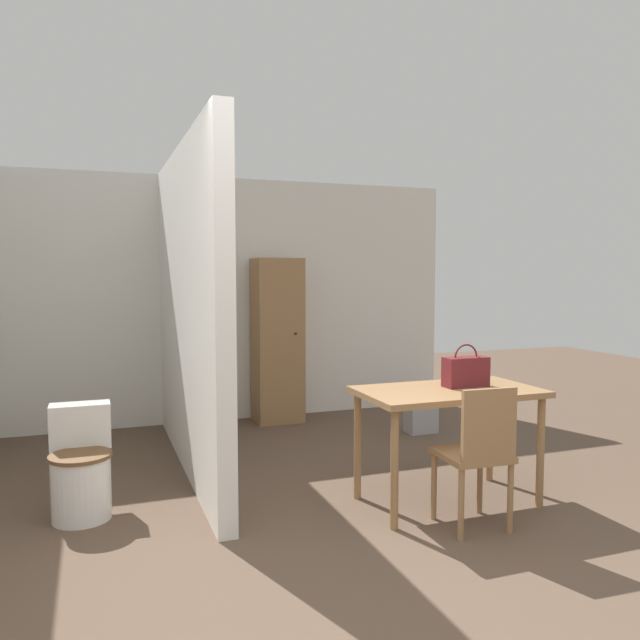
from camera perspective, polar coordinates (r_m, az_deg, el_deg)
The scene contains 9 objects.
ground_plane at distance 3.03m, azimuth 6.70°, elevation -26.28°, with size 16.00×16.00×0.00m, color brown.
wall_back at distance 6.54m, azimuth -9.67°, elevation 1.78°, with size 5.15×0.12×2.50m.
partition_wall at distance 4.96m, azimuth -11.98°, elevation 0.93°, with size 0.12×2.92×2.50m.
dining_table at distance 4.26m, azimuth 11.63°, elevation -7.40°, with size 1.19×0.67×0.77m.
wooden_chair at distance 3.89m, azimuth 14.23°, elevation -11.54°, with size 0.40×0.40×0.88m.
toilet at distance 4.32m, azimuth -21.01°, elevation -12.63°, with size 0.38×0.53×0.68m.
handbag at distance 4.33m, azimuth 13.18°, elevation -4.58°, with size 0.30×0.13×0.29m.
wooden_cabinet at distance 6.43m, azimuth -3.93°, elevation -1.86°, with size 0.48×0.43×1.68m.
space_heater at distance 6.13m, azimuth 9.22°, elevation -8.03°, with size 0.28×0.19×0.46m.
Camera 1 is at (-1.19, -2.32, 1.54)m, focal length 35.00 mm.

